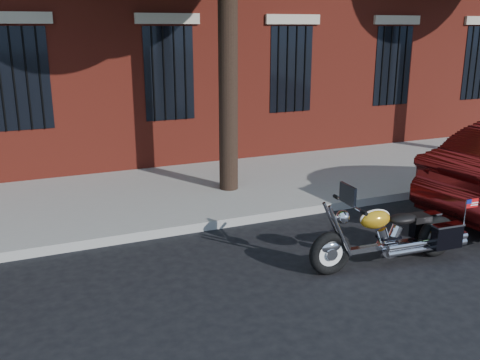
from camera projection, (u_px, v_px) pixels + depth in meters
name	position (u px, v px, depth m)	size (l,w,h in m)	color
ground	(273.00, 256.00, 7.71)	(120.00, 120.00, 0.00)	black
curb	(236.00, 220.00, 8.91)	(40.00, 0.16, 0.15)	gray
sidewalk	(199.00, 190.00, 10.56)	(40.00, 3.60, 0.15)	gray
motorcycle	(394.00, 236.00, 7.33)	(2.41, 0.76, 1.22)	black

